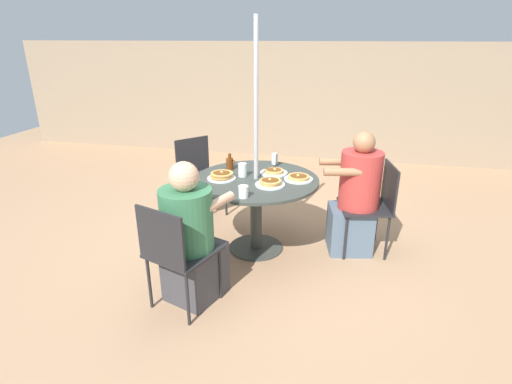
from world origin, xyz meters
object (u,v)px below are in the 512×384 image
(drinking_glass_b, at_px, (242,170))
(pancake_plate_c, at_px, (298,178))
(patio_table, at_px, (256,192))
(pancake_plate_d, at_px, (274,172))
(patio_chair_north, at_px, (374,202))
(diner_north, at_px, (355,199))
(patio_chair_south, at_px, (175,250))
(pancake_plate_b, at_px, (222,176))
(coffee_cup, at_px, (244,192))
(pancake_plate_a, at_px, (270,183))
(patio_chair_east, at_px, (199,171))
(syrup_bottle, at_px, (230,163))
(drinking_glass_a, at_px, (275,159))
(diner_south, at_px, (191,240))

(drinking_glass_b, bearing_deg, pancake_plate_c, 2.03)
(patio_table, relative_size, pancake_plate_d, 4.42)
(patio_chair_north, bearing_deg, diner_north, 90.00)
(pancake_plate_c, bearing_deg, pancake_plate_d, 154.06)
(patio_chair_south, height_order, pancake_plate_b, patio_chair_south)
(pancake_plate_b, height_order, pancake_plate_c, pancake_plate_b)
(pancake_plate_d, height_order, coffee_cup, coffee_cup)
(patio_table, height_order, pancake_plate_a, pancake_plate_a)
(patio_chair_east, distance_m, coffee_cup, 1.45)
(patio_chair_north, height_order, syrup_bottle, syrup_bottle)
(coffee_cup, bearing_deg, patio_chair_south, -123.07)
(diner_north, bearing_deg, patio_table, 90.00)
(pancake_plate_b, relative_size, drinking_glass_b, 2.09)
(pancake_plate_a, distance_m, syrup_bottle, 0.58)
(syrup_bottle, relative_size, drinking_glass_a, 1.46)
(pancake_plate_c, bearing_deg, drinking_glass_b, -177.97)
(diner_north, height_order, syrup_bottle, diner_north)
(diner_north, distance_m, pancake_plate_c, 0.57)
(patio_chair_north, xyz_separation_m, diner_south, (-1.37, -1.07, 0.00))
(diner_south, bearing_deg, drinking_glass_b, 98.75)
(pancake_plate_c, bearing_deg, patio_chair_south, -124.60)
(pancake_plate_a, height_order, pancake_plate_b, pancake_plate_b)
(pancake_plate_b, distance_m, drinking_glass_b, 0.20)
(pancake_plate_b, relative_size, coffee_cup, 2.64)
(pancake_plate_b, distance_m, syrup_bottle, 0.28)
(diner_south, distance_m, drinking_glass_b, 0.95)
(patio_table, xyz_separation_m, syrup_bottle, (-0.31, 0.21, 0.19))
(diner_south, xyz_separation_m, coffee_cup, (0.31, 0.40, 0.26))
(patio_chair_east, relative_size, coffee_cup, 8.71)
(pancake_plate_a, height_order, drinking_glass_b, drinking_glass_b)
(pancake_plate_b, bearing_deg, diner_south, -90.32)
(pancake_plate_a, bearing_deg, pancake_plate_b, 171.08)
(patio_chair_north, distance_m, syrup_bottle, 1.40)
(drinking_glass_a, bearing_deg, pancake_plate_a, -83.43)
(pancake_plate_d, bearing_deg, drinking_glass_a, 98.66)
(pancake_plate_d, distance_m, coffee_cup, 0.65)
(patio_table, xyz_separation_m, diner_north, (0.90, 0.17, -0.06))
(diner_north, distance_m, syrup_bottle, 1.23)
(patio_chair_south, height_order, pancake_plate_a, patio_chair_south)
(diner_south, xyz_separation_m, pancake_plate_a, (0.46, 0.72, 0.24))
(patio_chair_south, bearing_deg, drinking_glass_b, 97.36)
(patio_table, height_order, patio_chair_north, patio_chair_north)
(diner_north, distance_m, diner_south, 1.59)
(patio_table, relative_size, drinking_glass_a, 10.66)
(patio_chair_east, bearing_deg, coffee_cup, 75.88)
(coffee_cup, xyz_separation_m, drinking_glass_a, (0.08, 0.94, 0.00))
(patio_chair_north, bearing_deg, pancake_plate_c, 91.59)
(patio_table, xyz_separation_m, coffee_cup, (0.00, -0.46, 0.18))
(diner_south, height_order, pancake_plate_d, diner_south)
(pancake_plate_d, height_order, drinking_glass_a, drinking_glass_a)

